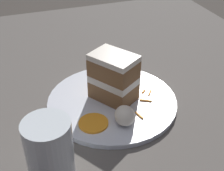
{
  "coord_description": "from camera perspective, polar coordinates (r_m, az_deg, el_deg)",
  "views": [
    {
      "loc": [
        0.47,
        -0.14,
        0.46
      ],
      "look_at": [
        -0.06,
        0.05,
        0.08
      ],
      "focal_mm": 50.0,
      "sensor_mm": 36.0,
      "label": 1
    }
  ],
  "objects": [
    {
      "name": "carrot_shreds_scatter",
      "position": [
        0.69,
        6.01,
        -2.85
      ],
      "size": [
        0.09,
        0.07,
        0.0
      ],
      "color": "orange",
      "rests_on": "plate"
    },
    {
      "name": "orange_garnish",
      "position": [
        0.63,
        -3.42,
        -6.87
      ],
      "size": [
        0.06,
        0.06,
        0.0
      ],
      "primitive_type": "cylinder",
      "color": "orange",
      "rests_on": "plate"
    },
    {
      "name": "cream_dollop",
      "position": [
        0.62,
        2.37,
        -5.52
      ],
      "size": [
        0.05,
        0.04,
        0.04
      ],
      "primitive_type": "ellipsoid",
      "color": "silver",
      "rests_on": "plate"
    },
    {
      "name": "drinking_glass",
      "position": [
        0.51,
        -11.1,
        -13.2
      ],
      "size": [
        0.07,
        0.07,
        0.13
      ],
      "color": "silver",
      "rests_on": "dining_table"
    },
    {
      "name": "dining_table",
      "position": [
        0.66,
        -2.08,
        -7.92
      ],
      "size": [
        1.37,
        1.18,
        0.03
      ],
      "primitive_type": "cube",
      "color": "#56514C",
      "rests_on": "ground"
    },
    {
      "name": "cake_slice",
      "position": [
        0.67,
        0.3,
        1.53
      ],
      "size": [
        0.12,
        0.11,
        0.11
      ],
      "rotation": [
        0.0,
        0.0,
        5.29
      ],
      "color": "brown",
      "rests_on": "plate"
    },
    {
      "name": "plate",
      "position": [
        0.7,
        -0.0,
        -2.93
      ],
      "size": [
        0.29,
        0.29,
        0.01
      ],
      "primitive_type": "cylinder",
      "color": "silver",
      "rests_on": "dining_table"
    },
    {
      "name": "ground_plane",
      "position": [
        0.67,
        -2.05,
        -8.87
      ],
      "size": [
        6.0,
        6.0,
        0.0
      ],
      "primitive_type": "plane",
      "color": "#38332D",
      "rests_on": "ground"
    }
  ]
}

